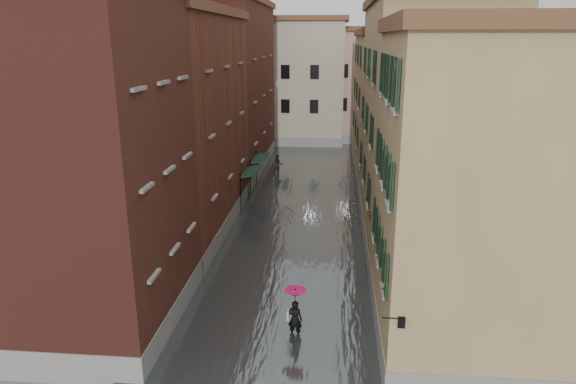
% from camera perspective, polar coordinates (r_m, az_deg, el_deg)
% --- Properties ---
extents(ground, '(120.00, 120.00, 0.00)m').
position_cam_1_polar(ground, '(23.16, -0.83, -12.47)').
color(ground, '#545456').
rests_on(ground, ground).
extents(floodwater, '(10.00, 60.00, 0.20)m').
position_cam_1_polar(floodwater, '(35.01, 1.39, -1.93)').
color(floodwater, '#4A5252').
rests_on(floodwater, ground).
extents(building_left_near, '(6.00, 8.00, 13.00)m').
position_cam_1_polar(building_left_near, '(20.85, -21.05, 2.30)').
color(building_left_near, maroon).
rests_on(building_left_near, ground).
extents(building_left_mid, '(6.00, 14.00, 12.50)m').
position_cam_1_polar(building_left_mid, '(30.92, -12.19, 6.96)').
color(building_left_mid, brown).
rests_on(building_left_mid, ground).
extents(building_left_far, '(6.00, 16.00, 14.00)m').
position_cam_1_polar(building_left_far, '(45.25, -6.62, 11.16)').
color(building_left_far, maroon).
rests_on(building_left_far, ground).
extents(building_right_near, '(6.00, 8.00, 11.50)m').
position_cam_1_polar(building_right_near, '(19.54, 19.31, -0.72)').
color(building_right_near, '#937A4C').
rests_on(building_right_near, ground).
extents(building_right_mid, '(6.00, 14.00, 13.00)m').
position_cam_1_polar(building_right_mid, '(29.89, 14.56, 6.96)').
color(building_right_mid, '#98845C').
rests_on(building_right_mid, ground).
extents(building_right_far, '(6.00, 16.00, 11.50)m').
position_cam_1_polar(building_right_far, '(44.71, 11.53, 9.26)').
color(building_right_far, '#937A4C').
rests_on(building_right_far, ground).
extents(building_end_cream, '(12.00, 9.00, 13.00)m').
position_cam_1_polar(building_end_cream, '(58.53, 0.13, 12.01)').
color(building_end_cream, '#B5A790').
rests_on(building_end_cream, ground).
extents(building_end_pink, '(10.00, 9.00, 12.00)m').
position_cam_1_polar(building_end_pink, '(60.46, 9.01, 11.49)').
color(building_end_pink, tan).
rests_on(building_end_pink, ground).
extents(awning_near, '(1.09, 3.01, 2.80)m').
position_cam_1_polar(awning_near, '(35.35, -4.16, 2.21)').
color(awning_near, black).
rests_on(awning_near, ground).
extents(awning_far, '(1.09, 3.24, 2.80)m').
position_cam_1_polar(awning_far, '(39.18, -3.22, 3.68)').
color(awning_far, black).
rests_on(awning_far, ground).
extents(wall_lantern, '(0.71, 0.22, 0.35)m').
position_cam_1_polar(wall_lantern, '(16.50, 12.40, -13.85)').
color(wall_lantern, black).
rests_on(wall_lantern, ground).
extents(window_planters, '(0.59, 10.73, 0.84)m').
position_cam_1_polar(window_planters, '(22.11, 9.98, -4.15)').
color(window_planters, '#943530').
rests_on(window_planters, ground).
extents(pedestrian_main, '(0.88, 0.88, 2.06)m').
position_cam_1_polar(pedestrian_main, '(20.37, 0.78, -12.91)').
color(pedestrian_main, black).
rests_on(pedestrian_main, ground).
extents(pedestrian_far, '(1.01, 0.88, 1.78)m').
position_cam_1_polar(pedestrian_far, '(43.94, -1.16, 3.01)').
color(pedestrian_far, black).
rests_on(pedestrian_far, ground).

